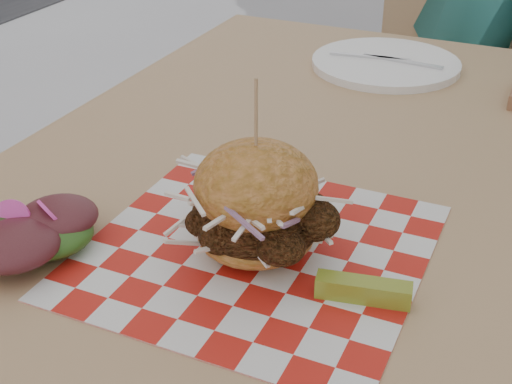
# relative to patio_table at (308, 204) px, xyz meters

# --- Properties ---
(patio_table) EXTENTS (0.80, 1.20, 0.75)m
(patio_table) POSITION_rel_patio_table_xyz_m (0.00, 0.00, 0.00)
(patio_table) COLOR tan
(patio_table) RESTS_ON ground
(patio_chair) EXTENTS (0.47, 0.48, 0.95)m
(patio_chair) POSITION_rel_patio_table_xyz_m (0.01, 1.08, -0.12)
(patio_chair) COLOR tan
(patio_chair) RESTS_ON ground
(paper_liner) EXTENTS (0.36, 0.36, 0.00)m
(paper_liner) POSITION_rel_patio_table_xyz_m (0.03, -0.24, 0.08)
(paper_liner) COLOR red
(paper_liner) RESTS_ON patio_table
(sandwich) EXTENTS (0.18, 0.18, 0.20)m
(sandwich) POSITION_rel_patio_table_xyz_m (0.03, -0.24, 0.14)
(sandwich) COLOR #C47937
(sandwich) RESTS_ON paper_liner
(pickle_spear) EXTENTS (0.10, 0.04, 0.02)m
(pickle_spear) POSITION_rel_patio_table_xyz_m (0.16, -0.28, 0.09)
(pickle_spear) COLOR olive
(pickle_spear) RESTS_ON paper_liner
(side_salad) EXTENTS (0.14, 0.14, 0.05)m
(side_salad) POSITION_rel_patio_table_xyz_m (-0.20, -0.34, 0.09)
(side_salad) COLOR #3F1419
(side_salad) RESTS_ON patio_table
(place_setting) EXTENTS (0.27, 0.27, 0.02)m
(place_setting) POSITION_rel_patio_table_xyz_m (0.00, 0.40, 0.09)
(place_setting) COLOR white
(place_setting) RESTS_ON patio_table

